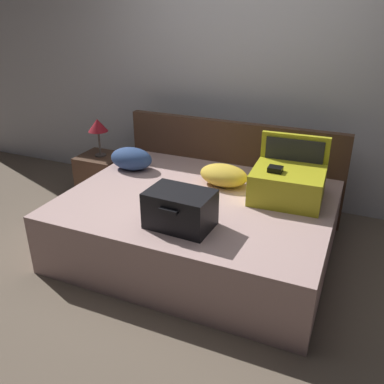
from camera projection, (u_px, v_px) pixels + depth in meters
ground_plane at (177, 276)px, 3.15m from camera, size 12.00×12.00×0.00m
back_wall at (249, 71)px, 3.97m from camera, size 8.00×0.10×2.60m
bed at (198, 225)px, 3.37m from camera, size 2.07×1.61×0.49m
headboard at (232, 167)px, 3.99m from camera, size 2.11×0.08×0.90m
hard_case_large at (288, 181)px, 3.20m from camera, size 0.56×0.52×0.46m
hard_case_medium at (180, 209)px, 2.81m from camera, size 0.46×0.34×0.26m
pillow_near_headboard at (224, 175)px, 3.46m from camera, size 0.45×0.33×0.18m
pillow_center_head at (131, 159)px, 3.78m from camera, size 0.41×0.27×0.20m
nightstand at (103, 177)px, 4.32m from camera, size 0.44×0.40×0.47m
table_lamp at (98, 127)px, 4.09m from camera, size 0.20×0.20×0.39m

